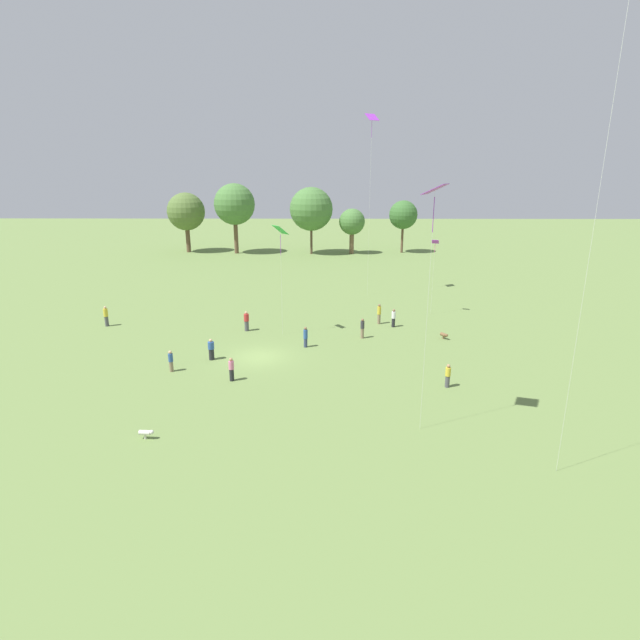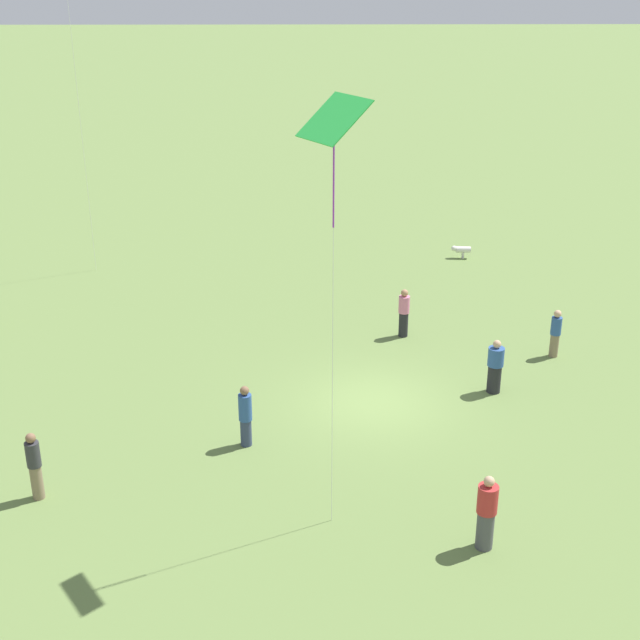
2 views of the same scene
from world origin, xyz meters
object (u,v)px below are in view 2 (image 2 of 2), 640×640
at_px(person_5, 404,313).
at_px(person_8, 245,416).
at_px(person_0, 495,367).
at_px(dog_1, 461,250).
at_px(person_7, 486,513).
at_px(person_2, 35,466).
at_px(kite_1, 334,131).
at_px(person_3, 555,333).

relative_size(person_5, person_8, 0.97).
bearing_deg(person_0, person_5, 48.97).
bearing_deg(person_5, dog_1, -133.91).
bearing_deg(person_7, person_8, -99.82).
height_order(person_5, person_8, person_8).
height_order(person_0, dog_1, person_0).
distance_m(person_2, kite_1, 10.68).
bearing_deg(person_2, person_5, -114.52).
xyz_separation_m(person_5, kite_1, (2.64, 10.24, 8.10)).
bearing_deg(person_8, person_2, 156.08).
relative_size(person_3, kite_1, 0.17).
height_order(person_5, dog_1, person_5).
bearing_deg(person_3, person_0, 145.66).
height_order(person_0, kite_1, kite_1).
relative_size(person_5, dog_1, 2.06).
relative_size(person_7, dog_1, 2.24).
bearing_deg(person_5, person_7, 71.57).
bearing_deg(kite_1, person_7, 83.22).
height_order(person_7, kite_1, kite_1).
bearing_deg(kite_1, person_8, -136.85).
distance_m(person_2, dog_1, 21.35).
xyz_separation_m(person_2, person_3, (-14.25, -7.64, -0.09)).
bearing_deg(person_2, person_3, -130.27).
distance_m(person_0, kite_1, 11.36).
distance_m(person_5, person_7, 11.27).
xyz_separation_m(person_3, person_5, (4.64, -1.62, 0.03)).
height_order(person_0, person_7, person_7).
distance_m(person_0, person_5, 4.61).
bearing_deg(person_2, person_8, -132.36).
bearing_deg(person_0, person_7, -172.93).
height_order(person_2, person_7, person_7).
bearing_deg(person_2, person_0, -134.61).
height_order(person_7, dog_1, person_7).
relative_size(person_0, person_2, 0.94).
height_order(person_3, person_7, person_7).
xyz_separation_m(person_8, dog_1, (-7.98, -14.75, -0.50)).
bearing_deg(person_3, person_7, 168.09).
height_order(person_2, dog_1, person_2).
height_order(person_7, person_8, person_7).
distance_m(person_8, kite_1, 8.99).
bearing_deg(kite_1, person_2, -87.88).
distance_m(person_3, kite_1, 13.91).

